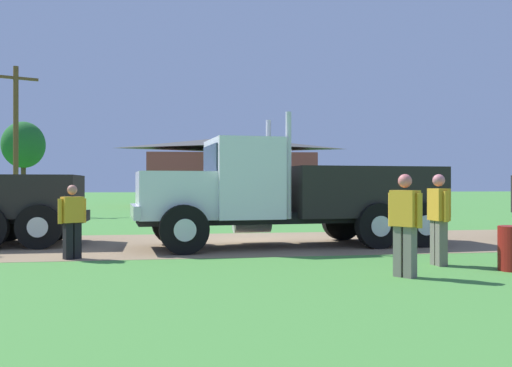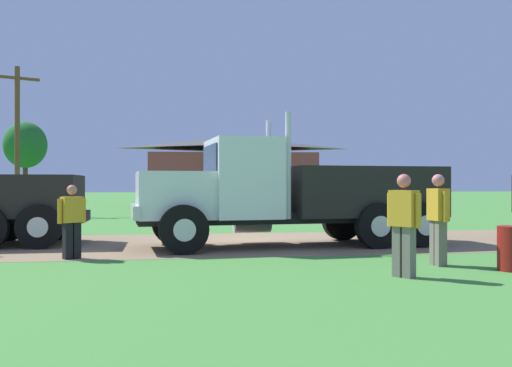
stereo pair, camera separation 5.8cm
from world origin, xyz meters
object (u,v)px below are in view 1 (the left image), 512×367
(truck_foreground_white, at_px, (294,195))
(visitor_by_barrel, at_px, (439,216))
(visitor_standing_near, at_px, (405,221))
(utility_pole_near, at_px, (16,136))
(shed_building, at_px, (232,173))
(visitor_walking_mid, at_px, (72,219))

(truck_foreground_white, relative_size, visitor_by_barrel, 4.64)
(visitor_standing_near, distance_m, utility_pole_near, 24.83)
(visitor_standing_near, xyz_separation_m, visitor_by_barrel, (1.25, 1.23, 0.01))
(truck_foreground_white, height_order, shed_building, shed_building)
(visitor_standing_near, bearing_deg, utility_pole_near, 118.17)
(truck_foreground_white, xyz_separation_m, visitor_standing_near, (0.75, -5.16, -0.36))
(utility_pole_near, bearing_deg, visitor_walking_mid, -72.97)
(visitor_standing_near, distance_m, visitor_by_barrel, 1.75)
(visitor_walking_mid, bearing_deg, shed_building, 76.69)
(visitor_by_barrel, relative_size, shed_building, 0.14)
(visitor_by_barrel, relative_size, utility_pole_near, 0.23)
(visitor_walking_mid, bearing_deg, visitor_standing_near, -29.27)
(visitor_walking_mid, bearing_deg, utility_pole_near, 107.03)
(utility_pole_near, bearing_deg, visitor_standing_near, -61.83)
(truck_foreground_white, height_order, utility_pole_near, utility_pole_near)
(visitor_walking_mid, xyz_separation_m, shed_building, (6.85, 28.98, 1.60))
(visitor_walking_mid, distance_m, utility_pole_near, 19.46)
(shed_building, distance_m, utility_pole_near, 16.47)
(truck_foreground_white, relative_size, shed_building, 0.65)
(visitor_walking_mid, distance_m, visitor_by_barrel, 7.57)
(truck_foreground_white, bearing_deg, visitor_by_barrel, -63.10)
(visitor_by_barrel, xyz_separation_m, utility_pole_near, (-12.87, 20.49, 3.11))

